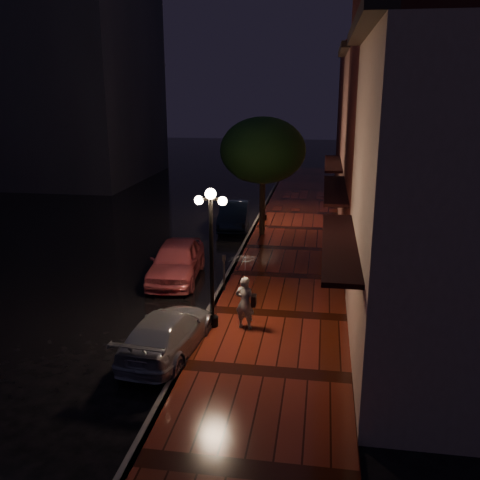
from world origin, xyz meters
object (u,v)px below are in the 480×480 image
Objects in this scene: navy_car at (234,215)px; silver_car at (167,333)px; streetlamp_far at (264,176)px; street_tree at (263,152)px; woman_with_umbrella at (245,281)px; pink_car at (176,260)px; parking_meter at (224,269)px; streetlamp_near at (211,250)px.

navy_car reaches higher than silver_car.
street_tree reaches higher than streetlamp_far.
woman_with_umbrella reaches higher than navy_car.
navy_car is (0.89, 8.29, -0.07)m from pink_car.
street_tree is 8.61m from parking_meter.
navy_car is (-1.44, -1.41, -1.90)m from streetlamp_far.
street_tree reaches higher than silver_car.
streetlamp_far is (0.00, 14.00, 0.00)m from streetlamp_near.
streetlamp_near is 1.01× the size of silver_car.
streetlamp_far is at bearing 94.91° from street_tree.
navy_car is 14.22m from silver_car.
streetlamp_far is 1.85× the size of woman_with_umbrella.
parking_meter is (-0.20, 3.04, -1.64)m from streetlamp_near.
woman_with_umbrella is at bearing -134.83° from silver_car.
street_tree reaches higher than navy_car.
woman_with_umbrella is 1.74× the size of parking_meter.
navy_car is at bearing 91.44° from parking_meter.
pink_car is at bearing 118.40° from streetlamp_near.
street_tree is at bearing -89.83° from silver_car.
navy_car is (-1.69, 1.59, -3.55)m from street_tree.
street_tree is at bearing 64.21° from pink_car.
pink_car reaches higher than parking_meter.
street_tree is at bearing -85.09° from streetlamp_far.
silver_car is 2.77m from woman_with_umbrella.
navy_car is 12.87m from woman_with_umbrella.
streetlamp_near reaches higher than woman_with_umbrella.
street_tree reaches higher than woman_with_umbrella.
streetlamp_far reaches higher than parking_meter.
silver_car is (-1.21, -12.62, -3.63)m from street_tree.
pink_car is 1.06× the size of silver_car.
woman_with_umbrella is (2.45, -12.59, 0.99)m from navy_car.
parking_meter is (2.13, -1.26, 0.19)m from pink_car.
navy_car is at bearing 79.19° from pink_car.
streetlamp_near is 3.23× the size of parking_meter.
woman_with_umbrella reaches higher than parking_meter.
woman_with_umbrella is at bearing -86.05° from street_tree.
streetlamp_far is 2.77m from navy_car.
streetlamp_near reaches higher than navy_car.
streetlamp_far is at bearing 39.49° from navy_car.
woman_with_umbrella is (1.02, -14.01, -0.91)m from streetlamp_far.
street_tree reaches higher than streetlamp_near.
streetlamp_near is 3.46m from parking_meter.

